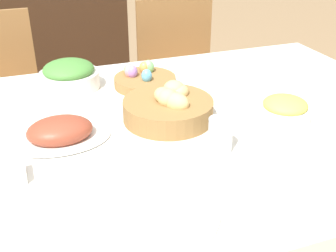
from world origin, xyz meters
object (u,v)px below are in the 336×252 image
(knife, at_px, (224,198))
(drinking_cup, at_px, (220,136))
(chair_far_right, at_px, (183,79))
(bread_basket, at_px, (169,107))
(sideboard, at_px, (28,54))
(spoon, at_px, (236,195))
(green_salad_bowl, at_px, (69,75))
(egg_basket, at_px, (144,79))
(dinner_plate, at_px, (154,213))
(fork, at_px, (77,232))
(ham_platter, at_px, (60,132))
(pineapple_bowl, at_px, (284,111))
(butter_dish, at_px, (2,176))

(knife, distance_m, drinking_cup, 0.21)
(chair_far_right, bearing_deg, bread_basket, -115.23)
(sideboard, distance_m, spoon, 2.21)
(bread_basket, bearing_deg, knife, -92.32)
(knife, height_order, drinking_cup, drinking_cup)
(green_salad_bowl, height_order, knife, green_salad_bowl)
(egg_basket, relative_size, dinner_plate, 0.79)
(chair_far_right, distance_m, dinner_plate, 1.42)
(green_salad_bowl, bearing_deg, fork, -97.34)
(spoon, bearing_deg, drinking_cup, 79.97)
(ham_platter, xyz_separation_m, drinking_cup, (0.39, -0.20, 0.02))
(dinner_plate, bearing_deg, green_salad_bowl, 94.95)
(ham_platter, height_order, knife, ham_platter)
(egg_basket, relative_size, fork, 1.18)
(bread_basket, distance_m, spoon, 0.41)
(pineapple_bowl, bearing_deg, bread_basket, 156.95)
(sideboard, height_order, butter_dish, sideboard)
(fork, height_order, drinking_cup, drinking_cup)
(chair_far_right, distance_m, knife, 1.36)
(fork, bearing_deg, knife, -4.47)
(ham_platter, distance_m, dinner_plate, 0.42)
(dinner_plate, relative_size, butter_dish, 2.51)
(butter_dish, bearing_deg, spoon, -25.68)
(fork, bearing_deg, chair_far_right, 55.44)
(dinner_plate, height_order, drinking_cup, drinking_cup)
(green_salad_bowl, distance_m, spoon, 0.81)
(drinking_cup, relative_size, butter_dish, 0.87)
(chair_far_right, bearing_deg, sideboard, 129.45)
(spoon, bearing_deg, sideboard, 104.18)
(green_salad_bowl, xyz_separation_m, spoon, (0.26, -0.76, -0.04))
(chair_far_right, height_order, drinking_cup, chair_far_right)
(chair_far_right, height_order, ham_platter, chair_far_right)
(pineapple_bowl, bearing_deg, butter_dish, -177.43)
(green_salad_bowl, relative_size, drinking_cup, 2.19)
(fork, bearing_deg, egg_basket, 58.56)
(chair_far_right, height_order, bread_basket, chair_far_right)
(chair_far_right, height_order, egg_basket, chair_far_right)
(pineapple_bowl, distance_m, spoon, 0.41)
(spoon, distance_m, butter_dish, 0.55)
(egg_basket, distance_m, dinner_plate, 0.72)
(chair_far_right, xyz_separation_m, ham_platter, (-0.72, -0.88, 0.27))
(ham_platter, bearing_deg, chair_far_right, 50.80)
(chair_far_right, relative_size, egg_basket, 4.02)
(dinner_plate, relative_size, spoon, 1.49)
(dinner_plate, distance_m, fork, 0.16)
(egg_basket, bearing_deg, pineapple_bowl, -53.39)
(egg_basket, xyz_separation_m, spoon, (0.01, -0.69, -0.02))
(pineapple_bowl, height_order, butter_dish, pineapple_bowl)
(knife, xyz_separation_m, drinking_cup, (0.08, 0.19, 0.05))
(drinking_cup, bearing_deg, spoon, -104.49)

